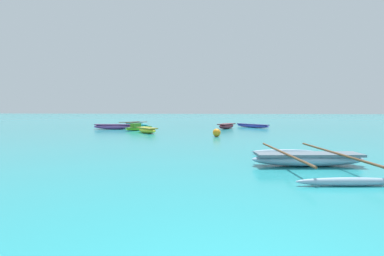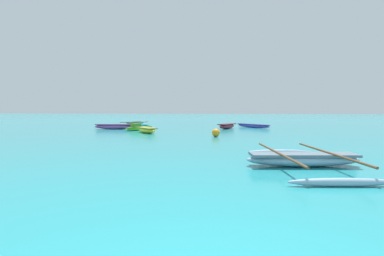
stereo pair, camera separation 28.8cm
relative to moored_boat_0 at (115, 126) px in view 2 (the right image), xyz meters
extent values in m
ellipsoid|color=#934D9D|center=(0.00, 0.00, -0.03)|extent=(3.87, 1.09, 0.47)
cube|color=#5E3763|center=(0.00, 0.00, 0.17)|extent=(3.56, 1.04, 0.08)
ellipsoid|color=yellow|center=(4.21, -3.45, -0.05)|extent=(2.22, 2.25, 0.43)
cube|color=olive|center=(4.21, -3.45, 0.12)|extent=(2.07, 2.09, 0.08)
ellipsoid|color=#4945C1|center=(12.97, 3.95, -0.08)|extent=(3.25, 3.35, 0.37)
cube|color=navy|center=(12.97, 3.95, 0.06)|extent=(3.00, 3.10, 0.08)
ellipsoid|color=#923141|center=(10.34, 2.06, -0.02)|extent=(1.92, 2.58, 0.48)
cube|color=#5D2730|center=(10.34, 2.06, 0.18)|extent=(1.80, 2.39, 0.08)
ellipsoid|color=#24B1B7|center=(0.38, 3.99, -0.04)|extent=(2.47, 1.67, 0.45)
cube|color=#206E71|center=(0.38, 3.99, 0.15)|extent=(2.28, 1.55, 0.08)
cylinder|color=brown|center=(0.88, 3.71, 0.21)|extent=(1.45, 2.55, 0.07)
cylinder|color=brown|center=(-0.12, 4.27, 0.21)|extent=(1.45, 2.55, 0.07)
ellipsoid|color=#24B1B7|center=(1.08, 5.25, -0.16)|extent=(1.67, 1.05, 0.20)
ellipsoid|color=#24B1B7|center=(-0.32, 2.73, -0.16)|extent=(1.67, 1.05, 0.20)
ellipsoid|color=#6ADA26|center=(2.67, -0.85, -0.12)|extent=(1.85, 2.90, 0.29)
cube|color=#478421|center=(2.67, -0.85, -0.01)|extent=(1.72, 2.68, 0.08)
cube|color=#478421|center=(2.50, -1.18, 0.19)|extent=(0.81, 0.96, 0.32)
ellipsoid|color=#87A8C1|center=(12.80, -14.16, -0.06)|extent=(3.64, 1.22, 0.41)
cube|color=slate|center=(12.80, -14.16, 0.11)|extent=(3.35, 1.15, 0.08)
cylinder|color=brown|center=(13.60, -14.05, 0.17)|extent=(0.65, 4.28, 0.07)
cylinder|color=brown|center=(12.01, -14.27, 0.17)|extent=(0.65, 4.28, 0.07)
ellipsoid|color=#87A8C1|center=(12.51, -12.02, -0.16)|extent=(2.55, 0.54, 0.20)
ellipsoid|color=#87A8C1|center=(13.09, -16.29, -0.16)|extent=(2.55, 0.54, 0.20)
sphere|color=orange|center=(9.65, -5.53, 0.01)|extent=(0.54, 0.54, 0.54)
camera|label=1|loc=(10.17, -22.62, 1.51)|focal=24.00mm
camera|label=2|loc=(10.45, -22.58, 1.51)|focal=24.00mm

